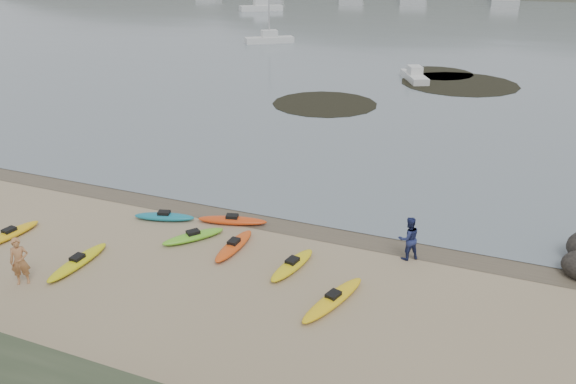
% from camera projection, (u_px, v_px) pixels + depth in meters
% --- Properties ---
extents(ground, '(600.00, 600.00, 0.00)m').
position_uv_depth(ground, '(288.00, 221.00, 27.04)').
color(ground, tan).
rests_on(ground, ground).
extents(wet_sand, '(60.00, 60.00, 0.00)m').
position_uv_depth(wet_sand, '(286.00, 223.00, 26.79)').
color(wet_sand, brown).
rests_on(wet_sand, ground).
extents(kayaks, '(16.53, 8.36, 0.34)m').
position_uv_depth(kayaks, '(191.00, 247.00, 24.30)').
color(kayaks, '#E54613').
rests_on(kayaks, ground).
extents(person_west, '(0.85, 0.80, 1.95)m').
position_uv_depth(person_west, '(20.00, 261.00, 21.59)').
color(person_west, '#BC7B4B').
rests_on(person_west, ground).
extents(person_east, '(1.17, 1.14, 1.91)m').
position_uv_depth(person_east, '(409.00, 238.00, 23.34)').
color(person_east, navy).
rests_on(person_east, ground).
extents(kelp_mats, '(19.74, 24.98, 0.04)m').
position_uv_depth(kelp_mats, '(418.00, 87.00, 53.67)').
color(kelp_mats, black).
rests_on(kelp_mats, water).
extents(moored_boats, '(93.17, 74.65, 1.29)m').
position_uv_depth(moored_boats, '(411.00, 24.00, 96.00)').
color(moored_boats, silver).
rests_on(moored_boats, ground).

